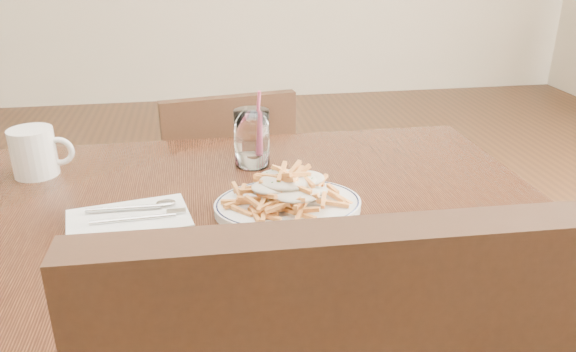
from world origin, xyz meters
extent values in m
cube|color=black|center=(0.00, 0.00, 0.73)|extent=(1.20, 0.80, 0.04)
cylinder|color=black|center=(-0.55, 0.35, 0.35)|extent=(0.05, 0.05, 0.71)
cylinder|color=black|center=(0.55, 0.35, 0.35)|extent=(0.05, 0.05, 0.71)
cube|color=black|center=(-0.02, 0.70, 0.39)|extent=(0.44, 0.44, 0.04)
cube|color=black|center=(0.01, 0.53, 0.61)|extent=(0.38, 0.10, 0.42)
cylinder|color=black|center=(0.11, 0.89, 0.19)|extent=(0.03, 0.03, 0.37)
cylinder|color=black|center=(-0.21, 0.83, 0.19)|extent=(0.03, 0.03, 0.37)
cylinder|color=black|center=(0.17, 0.57, 0.19)|extent=(0.03, 0.03, 0.37)
cylinder|color=black|center=(-0.16, 0.51, 0.19)|extent=(0.03, 0.03, 0.37)
torus|color=black|center=(0.08, -0.03, 0.76)|extent=(0.31, 0.31, 0.01)
ellipsoid|color=beige|center=(0.08, -0.03, 0.81)|extent=(0.17, 0.15, 0.02)
cube|color=silver|center=(-0.21, -0.04, 0.76)|extent=(0.24, 0.18, 0.01)
cylinder|color=white|center=(0.04, 0.20, 0.81)|extent=(0.08, 0.08, 0.13)
cylinder|color=white|center=(0.04, 0.20, 0.77)|extent=(0.07, 0.07, 0.03)
cylinder|color=#E05580|center=(0.05, 0.21, 0.84)|extent=(0.02, 0.04, 0.17)
cylinder|color=white|center=(-0.43, 0.22, 0.80)|extent=(0.09, 0.09, 0.10)
torus|color=white|center=(-0.38, 0.22, 0.80)|extent=(0.06, 0.02, 0.06)
camera|label=1|loc=(-0.07, -0.97, 1.23)|focal=35.00mm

